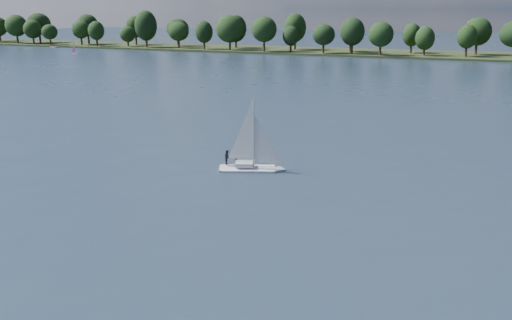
# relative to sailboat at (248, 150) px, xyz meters

# --- Properties ---
(ground) EXTENTS (700.00, 700.00, 0.00)m
(ground) POSITION_rel_sailboat_xyz_m (-3.48, 61.92, -2.39)
(ground) COLOR #233342
(ground) RESTS_ON ground
(far_shore) EXTENTS (660.00, 40.00, 1.50)m
(far_shore) POSITION_rel_sailboat_xyz_m (-3.48, 173.92, -2.39)
(far_shore) COLOR black
(far_shore) RESTS_ON ground
(sailboat) EXTENTS (6.72, 4.12, 8.57)m
(sailboat) POSITION_rel_sailboat_xyz_m (0.00, 0.00, 0.00)
(sailboat) COLOR silver
(sailboat) RESTS_ON ground
(dinghy_pink) EXTENTS (2.99, 1.88, 4.46)m
(dinghy_pink) POSITION_rel_sailboat_xyz_m (-132.26, 125.54, -1.34)
(dinghy_pink) COLOR white
(dinghy_pink) RESTS_ON ground
(pontoon) EXTENTS (4.26, 2.60, 0.50)m
(pontoon) POSITION_rel_sailboat_xyz_m (-168.43, 153.24, -2.39)
(pontoon) COLOR slate
(pontoon) RESTS_ON ground
(treeline) EXTENTS (562.55, 73.70, 18.15)m
(treeline) POSITION_rel_sailboat_xyz_m (-3.37, 169.82, 5.82)
(treeline) COLOR black
(treeline) RESTS_ON ground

